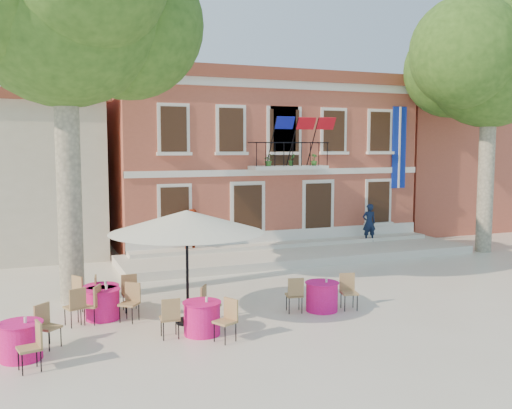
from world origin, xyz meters
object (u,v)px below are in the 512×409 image
Objects in this scene: patio_umbrella at (187,222)px; plane_tree_west at (63,5)px; cafe_table_1 at (202,316)px; cafe_table_4 at (322,295)px; cafe_table_0 at (103,302)px; cafe_table_2 at (21,339)px; pedestrian_navy at (369,223)px; plane_tree_east at (490,63)px; cafe_table_3 at (102,298)px; pedestrian_orange at (194,231)px.

plane_tree_west is at bearing 128.84° from patio_umbrella.
cafe_table_1 and cafe_table_4 have the same top height.
cafe_table_1 is at bearing -169.18° from cafe_table_4.
cafe_table_2 is at bearing -130.59° from cafe_table_0.
patio_umbrella is at bearing 45.93° from pedestrian_navy.
plane_tree_east is 6.41× the size of pedestrian_navy.
cafe_table_2 is at bearing -178.03° from cafe_table_1.
plane_tree_west is at bearing 106.37° from cafe_table_0.
plane_tree_west is 1.05× the size of plane_tree_east.
cafe_table_1 is at bearing 49.65° from pedestrian_navy.
cafe_table_1 is (2.58, -4.07, -7.67)m from plane_tree_west.
plane_tree_east is at bearing 22.85° from cafe_table_1.
cafe_table_3 is (0.62, -1.59, -7.67)m from plane_tree_west.
patio_umbrella is at bearing -38.77° from cafe_table_3.
cafe_table_4 is (3.57, -0.30, -2.10)m from patio_umbrella.
plane_tree_west is at bearing 122.39° from cafe_table_1.
patio_umbrella is at bearing -29.90° from cafe_table_0.
pedestrian_orange is 8.81m from cafe_table_1.
pedestrian_orange is at bearing 167.10° from plane_tree_east.
cafe_table_1 and cafe_table_3 have the same top height.
patio_umbrella is at bearing -51.16° from plane_tree_west.
plane_tree_east is 5.56× the size of cafe_table_3.
pedestrian_orange is (2.26, 7.55, -1.38)m from patio_umbrella.
cafe_table_1 is at bearing -157.15° from plane_tree_east.
plane_tree_east is 5.30× the size of cafe_table_4.
patio_umbrella is at bearing 16.14° from cafe_table_2.
plane_tree_west is 6.86m from patio_umbrella.
plane_tree_east is at bearing 6.13° from plane_tree_west.
cafe_table_2 is (-3.88, -0.13, 0.00)m from cafe_table_1.
cafe_table_0 is 0.94× the size of cafe_table_4.
plane_tree_east is 5.69× the size of cafe_table_2.
cafe_table_2 is 3.24m from cafe_table_3.
plane_tree_west reaches higher than cafe_table_0.
cafe_table_2 is at bearing -163.86° from patio_umbrella.
plane_tree_west is 9.53m from pedestrian_orange.
cafe_table_2 is 7.41m from cafe_table_4.
plane_tree_west is 6.57× the size of pedestrian_orange.
cafe_table_1 is 3.88m from cafe_table_2.
patio_umbrella is 4.16m from cafe_table_4.
plane_tree_east is 13.65m from pedestrian_orange.
plane_tree_east is 17.73m from cafe_table_3.
plane_tree_west is 16.54m from plane_tree_east.
cafe_table_1 is 0.95× the size of cafe_table_4.
pedestrian_navy is at bearing 36.12° from patio_umbrella.
cafe_table_3 is at bearing 53.83° from cafe_table_2.
pedestrian_navy is at bearing -15.49° from pedestrian_orange.
pedestrian_navy is 7.63m from pedestrian_orange.
pedestrian_orange reaches higher than cafe_table_1.
cafe_table_3 is (-11.76, -5.69, -0.68)m from pedestrian_navy.
pedestrian_navy reaches higher than cafe_table_1.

